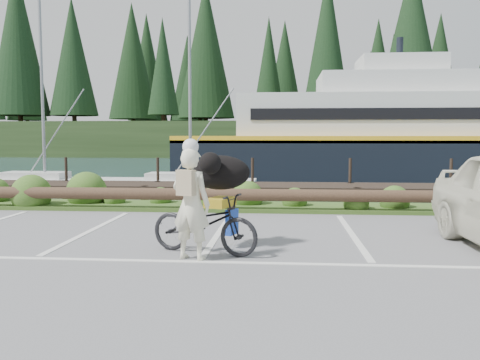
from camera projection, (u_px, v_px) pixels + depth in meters
name	position (u px, v px, depth m)	size (l,w,h in m)	color
ground	(204.00, 256.00, 8.09)	(72.00, 72.00, 0.00)	slate
harbor_backdrop	(278.00, 147.00, 86.01)	(170.00, 160.00, 30.00)	#19333E
vegetation_strip	(235.00, 207.00, 13.35)	(34.00, 1.60, 0.10)	#3D5B21
log_rail	(232.00, 213.00, 12.66)	(32.00, 0.30, 0.60)	#443021
bicycle	(204.00, 223.00, 8.23)	(0.65, 1.88, 0.99)	black
cyclist	(191.00, 204.00, 7.80)	(0.63, 0.41, 1.72)	#F0ECCB
dog	(220.00, 173.00, 8.71)	(1.03, 0.50, 0.59)	black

